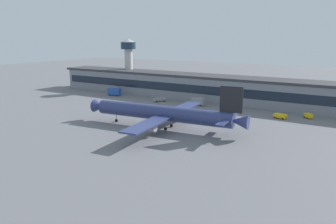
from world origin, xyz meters
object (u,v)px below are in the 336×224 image
stair_truck (198,101)px  belt_loader (159,99)px  airliner (164,113)px  traffic_cone_1 (89,121)px  control_tower (129,58)px  baggage_tug (308,116)px  traffic_cone_0 (105,125)px  pushback_tractor (281,116)px  catering_truck (115,92)px

stair_truck → belt_loader: bearing=-175.5°
airliner → traffic_cone_1: airliner is taller
control_tower → belt_loader: 44.37m
control_tower → stair_truck: (55.48, -18.89, -17.11)m
baggage_tug → traffic_cone_0: bearing=-139.4°
control_tower → belt_loader: control_tower is taller
control_tower → baggage_tug: (104.38, -18.61, -18.00)m
baggage_tug → traffic_cone_1: 85.59m
belt_loader → airliner: bearing=-54.7°
stair_truck → control_tower: bearing=161.2°
stair_truck → baggage_tug: 48.91m
traffic_cone_0 → pushback_tractor: bearing=41.8°
belt_loader → control_tower: bearing=149.7°
airliner → traffic_cone_1: 30.01m
airliner → pushback_tractor: (31.29, 36.40, -4.33)m
catering_truck → control_tower: bearing=104.3°
belt_loader → traffic_cone_0: (9.25, -49.64, -0.83)m
airliner → traffic_cone_0: 22.08m
catering_truck → pushback_tractor: size_ratio=1.43×
stair_truck → pushback_tractor: 40.03m
baggage_tug → traffic_cone_0: 79.18m
catering_truck → pushback_tractor: (90.22, -5.68, -1.24)m
control_tower → traffic_cone_0: 85.04m
airliner → belt_loader: 49.95m
traffic_cone_1 → catering_truck: bearing=121.3°
traffic_cone_1 → control_tower: bearing=117.1°
stair_truck → baggage_tug: size_ratio=1.53×
airliner → baggage_tug: airliner is taller
catering_truck → belt_loader: size_ratio=1.14×
baggage_tug → stair_truck: bearing=-179.7°
pushback_tractor → baggage_tug: (9.31, 6.11, 0.04)m
pushback_tractor → traffic_cone_0: bearing=-138.2°
catering_truck → traffic_cone_0: (39.42, -51.11, -1.97)m
airliner → pushback_tractor: airliner is taller
stair_truck → traffic_cone_1: 54.19m
control_tower → stair_truck: size_ratio=4.93×
stair_truck → traffic_cone_0: bearing=-102.3°
control_tower → traffic_cone_0: control_tower is taller
control_tower → traffic_cone_0: (44.28, -70.14, -18.76)m
airliner → control_tower: bearing=136.2°
pushback_tractor → baggage_tug: bearing=33.3°
stair_truck → traffic_cone_1: bearing=-111.9°
airliner → belt_loader: airliner is taller
belt_loader → traffic_cone_1: (0.29, -48.66, -0.80)m
catering_truck → baggage_tug: 99.54m
control_tower → pushback_tractor: 99.88m
airliner → pushback_tractor: 48.20m
belt_loader → stair_truck: (20.45, 1.61, 0.83)m
stair_truck → traffic_cone_1: size_ratio=8.66×
traffic_cone_0 → baggage_tug: bearing=40.6°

